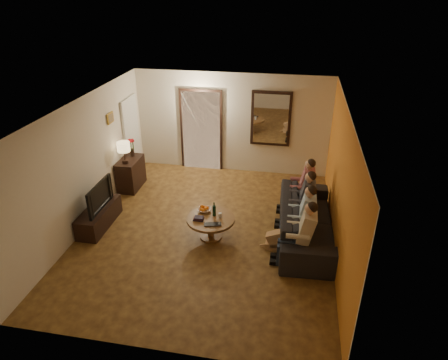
% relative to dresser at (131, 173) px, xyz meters
% --- Properties ---
extents(floor, '(5.00, 6.00, 0.01)m').
position_rel_dresser_xyz_m(floor, '(2.25, -1.54, -0.37)').
color(floor, '#432812').
rests_on(floor, ground).
extents(ceiling, '(5.00, 6.00, 0.01)m').
position_rel_dresser_xyz_m(ceiling, '(2.25, -1.54, 2.23)').
color(ceiling, white).
rests_on(ceiling, back_wall).
extents(back_wall, '(5.00, 0.02, 2.60)m').
position_rel_dresser_xyz_m(back_wall, '(2.25, 1.46, 0.93)').
color(back_wall, beige).
rests_on(back_wall, floor).
extents(front_wall, '(5.00, 0.02, 2.60)m').
position_rel_dresser_xyz_m(front_wall, '(2.25, -4.54, 0.93)').
color(front_wall, beige).
rests_on(front_wall, floor).
extents(left_wall, '(0.02, 6.00, 2.60)m').
position_rel_dresser_xyz_m(left_wall, '(-0.25, -1.54, 0.93)').
color(left_wall, beige).
rests_on(left_wall, floor).
extents(right_wall, '(0.02, 6.00, 2.60)m').
position_rel_dresser_xyz_m(right_wall, '(4.75, -1.54, 0.93)').
color(right_wall, beige).
rests_on(right_wall, floor).
extents(orange_accent, '(0.01, 6.00, 2.60)m').
position_rel_dresser_xyz_m(orange_accent, '(4.74, -1.54, 0.93)').
color(orange_accent, orange).
rests_on(orange_accent, right_wall).
extents(kitchen_doorway, '(1.00, 0.06, 2.10)m').
position_rel_dresser_xyz_m(kitchen_doorway, '(1.45, 1.44, 0.68)').
color(kitchen_doorway, '#FFE0A5').
rests_on(kitchen_doorway, floor).
extents(door_trim, '(1.12, 0.04, 2.22)m').
position_rel_dresser_xyz_m(door_trim, '(1.45, 1.43, 0.68)').
color(door_trim, black).
rests_on(door_trim, floor).
extents(fridge_glimpse, '(0.45, 0.03, 1.70)m').
position_rel_dresser_xyz_m(fridge_glimpse, '(1.70, 1.45, 0.53)').
color(fridge_glimpse, silver).
rests_on(fridge_glimpse, floor).
extents(mirror_frame, '(1.00, 0.05, 1.40)m').
position_rel_dresser_xyz_m(mirror_frame, '(3.25, 1.42, 1.13)').
color(mirror_frame, black).
rests_on(mirror_frame, back_wall).
extents(mirror_glass, '(0.86, 0.02, 1.26)m').
position_rel_dresser_xyz_m(mirror_glass, '(3.25, 1.39, 1.13)').
color(mirror_glass, white).
rests_on(mirror_glass, back_wall).
extents(white_door, '(0.06, 0.85, 2.04)m').
position_rel_dresser_xyz_m(white_door, '(-0.21, 0.76, 0.65)').
color(white_door, white).
rests_on(white_door, floor).
extents(framed_art, '(0.03, 0.28, 0.24)m').
position_rel_dresser_xyz_m(framed_art, '(-0.22, -0.24, 1.48)').
color(framed_art, '#B28C33').
rests_on(framed_art, left_wall).
extents(art_canvas, '(0.01, 0.22, 0.18)m').
position_rel_dresser_xyz_m(art_canvas, '(-0.21, -0.24, 1.48)').
color(art_canvas, brown).
rests_on(art_canvas, left_wall).
extents(dresser, '(0.45, 0.84, 0.75)m').
position_rel_dresser_xyz_m(dresser, '(0.00, 0.00, 0.00)').
color(dresser, black).
rests_on(dresser, floor).
extents(table_lamp, '(0.30, 0.30, 0.54)m').
position_rel_dresser_xyz_m(table_lamp, '(0.00, -0.22, 0.64)').
color(table_lamp, beige).
rests_on(table_lamp, dresser).
extents(flower_vase, '(0.14, 0.14, 0.44)m').
position_rel_dresser_xyz_m(flower_vase, '(0.00, 0.22, 0.59)').
color(flower_vase, red).
rests_on(flower_vase, dresser).
extents(tv_stand, '(0.45, 1.28, 0.43)m').
position_rel_dresser_xyz_m(tv_stand, '(0.00, -1.75, -0.16)').
color(tv_stand, black).
rests_on(tv_stand, floor).
extents(tv, '(0.99, 0.13, 0.57)m').
position_rel_dresser_xyz_m(tv, '(0.00, -1.75, 0.34)').
color(tv, black).
rests_on(tv, tv_stand).
extents(sofa, '(2.67, 1.14, 0.77)m').
position_rel_dresser_xyz_m(sofa, '(4.23, -1.37, 0.01)').
color(sofa, black).
rests_on(sofa, floor).
extents(person_a, '(0.60, 0.40, 1.20)m').
position_rel_dresser_xyz_m(person_a, '(4.13, -2.27, 0.23)').
color(person_a, tan).
rests_on(person_a, sofa).
extents(person_b, '(0.60, 0.40, 1.20)m').
position_rel_dresser_xyz_m(person_b, '(4.13, -1.67, 0.23)').
color(person_b, tan).
rests_on(person_b, sofa).
extents(person_c, '(0.60, 0.40, 1.20)m').
position_rel_dresser_xyz_m(person_c, '(4.13, -1.07, 0.23)').
color(person_c, tan).
rests_on(person_c, sofa).
extents(person_d, '(0.60, 0.40, 1.20)m').
position_rel_dresser_xyz_m(person_d, '(4.13, -0.47, 0.23)').
color(person_d, tan).
rests_on(person_d, sofa).
extents(dog, '(0.57, 0.27, 0.56)m').
position_rel_dresser_xyz_m(dog, '(3.73, -1.90, -0.09)').
color(dog, tan).
rests_on(dog, floor).
extents(coffee_table, '(1.15, 1.15, 0.45)m').
position_rel_dresser_xyz_m(coffee_table, '(2.38, -1.74, -0.15)').
color(coffee_table, brown).
rests_on(coffee_table, floor).
extents(bowl, '(0.26, 0.26, 0.06)m').
position_rel_dresser_xyz_m(bowl, '(2.20, -1.52, 0.11)').
color(bowl, white).
rests_on(bowl, coffee_table).
extents(oranges, '(0.20, 0.20, 0.08)m').
position_rel_dresser_xyz_m(oranges, '(2.20, -1.52, 0.18)').
color(oranges, orange).
rests_on(oranges, bowl).
extents(wine_bottle, '(0.07, 0.07, 0.31)m').
position_rel_dresser_xyz_m(wine_bottle, '(2.43, -1.64, 0.23)').
color(wine_bottle, black).
rests_on(wine_bottle, coffee_table).
extents(wine_glass, '(0.06, 0.06, 0.10)m').
position_rel_dresser_xyz_m(wine_glass, '(2.56, -1.69, 0.13)').
color(wine_glass, silver).
rests_on(wine_glass, coffee_table).
extents(book_stack, '(0.20, 0.15, 0.07)m').
position_rel_dresser_xyz_m(book_stack, '(2.16, -1.84, 0.11)').
color(book_stack, black).
rests_on(book_stack, coffee_table).
extents(laptop, '(0.37, 0.28, 0.03)m').
position_rel_dresser_xyz_m(laptop, '(2.48, -2.02, 0.09)').
color(laptop, black).
rests_on(laptop, coffee_table).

